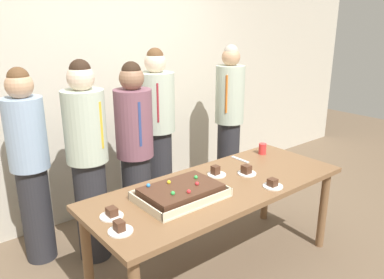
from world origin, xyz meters
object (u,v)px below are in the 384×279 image
object	(u,v)px
party_table	(219,195)
person_far_right_suit	(135,151)
plated_slice_center_front	(112,214)
cake_server_utensil	(240,159)
person_green_shirt_behind	(229,120)
plated_slice_near_left	(216,172)
plated_slice_far_right	(273,184)
person_striped_tie_right	(157,132)
sheet_cake	(181,192)
drink_cup_nearest	(262,149)
person_left_edge_reaching	(30,164)
person_serving_front	(88,161)
plated_slice_far_left	(247,171)
plated_slice_near_right	(120,229)

from	to	relation	value
party_table	person_far_right_suit	bearing A→B (deg)	105.49
plated_slice_center_front	cake_server_utensil	bearing A→B (deg)	8.32
person_green_shirt_behind	plated_slice_near_left	bearing A→B (deg)	6.60
plated_slice_far_right	party_table	bearing A→B (deg)	134.14
party_table	person_striped_tie_right	world-z (taller)	person_striped_tie_right
sheet_cake	person_far_right_suit	xyz separation A→B (m)	(0.14, 0.83, 0.05)
plated_slice_far_right	cake_server_utensil	world-z (taller)	plated_slice_far_right
drink_cup_nearest	person_left_edge_reaching	world-z (taller)	person_left_edge_reaching
sheet_cake	person_serving_front	size ratio (longest dim) A/B	0.36
plated_slice_center_front	cake_server_utensil	xyz separation A→B (m)	(1.37, 0.20, -0.02)
sheet_cake	plated_slice_far_left	size ratio (longest dim) A/B	3.99
sheet_cake	person_left_edge_reaching	world-z (taller)	person_left_edge_reaching
person_green_shirt_behind	person_left_edge_reaching	size ratio (longest dim) A/B	1.05
cake_server_utensil	person_serving_front	distance (m)	1.31
party_table	plated_slice_center_front	distance (m)	0.88
plated_slice_far_right	person_left_edge_reaching	xyz separation A→B (m)	(-1.33, 1.37, 0.07)
party_table	person_serving_front	bearing A→B (deg)	129.99
cake_server_utensil	person_far_right_suit	bearing A→B (deg)	142.27
drink_cup_nearest	person_striped_tie_right	size ratio (longest dim) A/B	0.06
sheet_cake	plated_slice_center_front	world-z (taller)	sheet_cake
plated_slice_far_left	plated_slice_far_right	world-z (taller)	plated_slice_far_left
plated_slice_center_front	drink_cup_nearest	xyz separation A→B (m)	(1.65, 0.18, 0.03)
plated_slice_center_front	person_far_right_suit	world-z (taller)	person_far_right_suit
plated_slice_far_right	person_left_edge_reaching	world-z (taller)	person_left_edge_reaching
plated_slice_near_left	plated_slice_near_right	xyz separation A→B (m)	(-1.02, -0.27, -0.00)
person_striped_tie_right	person_far_right_suit	world-z (taller)	person_striped_tie_right
plated_slice_far_right	drink_cup_nearest	world-z (taller)	drink_cup_nearest
plated_slice_near_right	plated_slice_far_right	world-z (taller)	plated_slice_near_right
plated_slice_near_right	plated_slice_far_right	bearing A→B (deg)	-7.71
plated_slice_near_right	person_green_shirt_behind	distance (m)	2.26
party_table	sheet_cake	distance (m)	0.39
cake_server_utensil	sheet_cake	bearing A→B (deg)	-163.09
plated_slice_far_right	person_striped_tie_right	world-z (taller)	person_striped_tie_right
person_left_edge_reaching	plated_slice_far_right	bearing A→B (deg)	11.83
person_striped_tie_right	person_far_right_suit	size ratio (longest dim) A/B	1.05
drink_cup_nearest	party_table	bearing A→B (deg)	-162.19
plated_slice_far_left	plated_slice_far_right	xyz separation A→B (m)	(-0.03, -0.29, -0.01)
plated_slice_center_front	person_green_shirt_behind	size ratio (longest dim) A/B	0.09
plated_slice_far_left	person_serving_front	size ratio (longest dim) A/B	0.09
plated_slice_near_left	plated_slice_near_right	size ratio (longest dim) A/B	1.00
party_table	drink_cup_nearest	size ratio (longest dim) A/B	20.67
plated_slice_near_right	person_far_right_suit	distance (m)	1.18
party_table	plated_slice_far_left	distance (m)	0.33
person_green_shirt_behind	person_left_edge_reaching	distance (m)	2.11
plated_slice_center_front	sheet_cake	bearing A→B (deg)	-7.27
plated_slice_far_left	plated_slice_center_front	distance (m)	1.18
plated_slice_far_left	plated_slice_center_front	xyz separation A→B (m)	(-1.18, 0.06, -0.01)
person_far_right_suit	person_green_shirt_behind	bearing A→B (deg)	105.30
plated_slice_near_left	person_far_right_suit	world-z (taller)	person_far_right_suit
drink_cup_nearest	person_green_shirt_behind	world-z (taller)	person_green_shirt_behind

